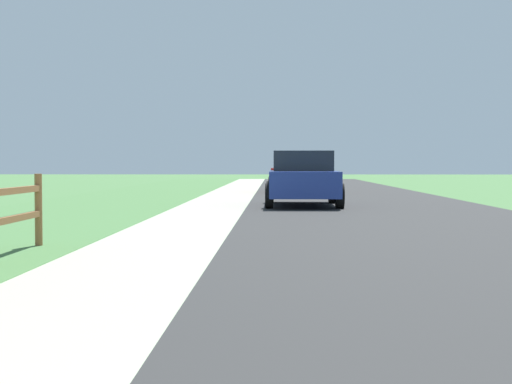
# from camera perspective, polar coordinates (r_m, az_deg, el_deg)

# --- Properties ---
(ground_plane) EXTENTS (120.00, 120.00, 0.00)m
(ground_plane) POSITION_cam_1_polar(r_m,az_deg,el_deg) (25.03, -0.41, -0.68)
(ground_plane) COLOR #44713C
(road_asphalt) EXTENTS (7.00, 66.00, 0.01)m
(road_asphalt) POSITION_cam_1_polar(r_m,az_deg,el_deg) (27.14, 7.13, -0.46)
(road_asphalt) COLOR #292929
(road_asphalt) RESTS_ON ground
(curb_concrete) EXTENTS (6.00, 66.00, 0.01)m
(curb_concrete) POSITION_cam_1_polar(r_m,az_deg,el_deg) (27.28, -6.59, -0.45)
(curb_concrete) COLOR #9FAF8B
(curb_concrete) RESTS_ON ground
(grass_verge) EXTENTS (5.00, 66.00, 0.00)m
(grass_verge) POSITION_cam_1_polar(r_m,az_deg,el_deg) (27.53, -9.68, -0.44)
(grass_verge) COLOR #44713C
(grass_verge) RESTS_ON ground
(parked_suv_blue) EXTENTS (2.15, 4.50, 1.59)m
(parked_suv_blue) POSITION_cam_1_polar(r_m,az_deg,el_deg) (22.37, 3.49, 1.03)
(parked_suv_blue) COLOR navy
(parked_suv_blue) RESTS_ON ground
(parked_car_red) EXTENTS (2.03, 4.26, 1.64)m
(parked_car_red) POSITION_cam_1_polar(r_m,az_deg,el_deg) (32.85, 2.70, 1.38)
(parked_car_red) COLOR maroon
(parked_car_red) RESTS_ON ground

